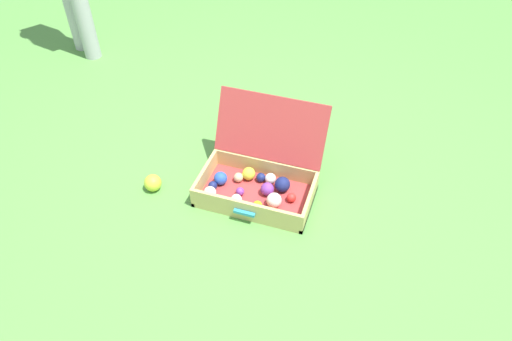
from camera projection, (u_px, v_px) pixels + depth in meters
ground_plane at (263, 206)px, 2.44m from camera, size 16.00×16.00×0.00m
open_suitcase at (259, 176)px, 2.47m from camera, size 0.60×0.53×0.44m
stray_ball_on_grass at (153, 183)px, 2.50m from camera, size 0.09×0.09×0.09m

